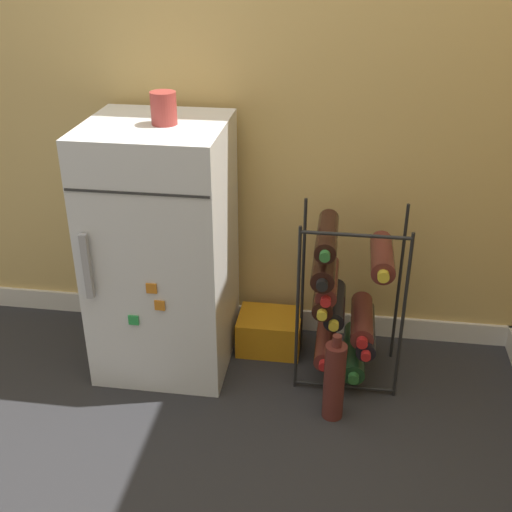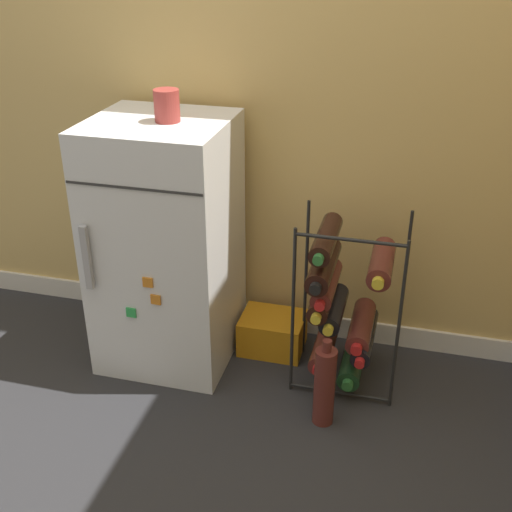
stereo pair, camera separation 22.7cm
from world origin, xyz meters
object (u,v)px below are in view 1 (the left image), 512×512
at_px(soda_box, 270,332).
at_px(loose_bottle_floor, 334,381).
at_px(fridge_top_cup, 164,108).
at_px(wine_rack, 343,299).
at_px(mini_fridge, 163,250).

bearing_deg(soda_box, loose_bottle_floor, -54.37).
bearing_deg(soda_box, fridge_top_cup, -161.09).
height_order(soda_box, fridge_top_cup, fridge_top_cup).
distance_m(fridge_top_cup, loose_bottle_floor, 1.06).
distance_m(wine_rack, loose_bottle_floor, 0.31).
height_order(mini_fridge, fridge_top_cup, fridge_top_cup).
bearing_deg(wine_rack, fridge_top_cup, -179.96).
height_order(fridge_top_cup, loose_bottle_floor, fridge_top_cup).
height_order(wine_rack, soda_box, wine_rack).
bearing_deg(loose_bottle_floor, fridge_top_cup, 157.25).
bearing_deg(fridge_top_cup, loose_bottle_floor, -22.75).
relative_size(wine_rack, loose_bottle_floor, 1.96).
relative_size(wine_rack, fridge_top_cup, 6.12).
bearing_deg(wine_rack, mini_fridge, 179.44).
xyz_separation_m(mini_fridge, wine_rack, (0.66, -0.01, -0.15)).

